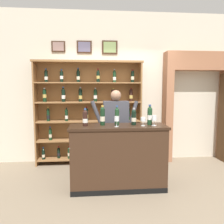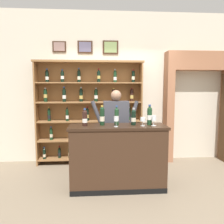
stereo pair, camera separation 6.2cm
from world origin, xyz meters
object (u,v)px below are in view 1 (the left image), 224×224
(tasting_counter, at_px, (118,157))
(wine_glass_center, at_px, (143,120))
(wine_glass_right, at_px, (117,120))
(tasting_bottle_vin_santo, at_px, (102,116))
(wine_glass_spare, at_px, (154,119))
(tasting_bottle_rosso, at_px, (150,115))
(wine_shelf, at_px, (89,110))
(tasting_bottle_chianti, at_px, (117,116))
(shopkeeper, at_px, (116,123))
(tasting_bottle_super_tuscan, at_px, (85,118))
(tasting_bottle_brunello, at_px, (134,117))

(tasting_counter, relative_size, wine_glass_center, 11.21)
(wine_glass_right, relative_size, wine_glass_center, 1.14)
(tasting_bottle_vin_santo, xyz_separation_m, wine_glass_center, (0.63, -0.11, -0.05))
(wine_glass_spare, distance_m, wine_glass_right, 0.60)
(tasting_bottle_rosso, relative_size, wine_glass_right, 2.10)
(wine_shelf, height_order, tasting_bottle_chianti, wine_shelf)
(tasting_counter, relative_size, tasting_bottle_vin_santo, 4.82)
(tasting_counter, distance_m, shopkeeper, 0.74)
(tasting_bottle_rosso, relative_size, wine_glass_center, 2.39)
(tasting_counter, bearing_deg, wine_shelf, 110.89)
(tasting_bottle_chianti, xyz_separation_m, wine_glass_center, (0.40, -0.10, -0.05))
(tasting_bottle_rosso, height_order, wine_glass_spare, tasting_bottle_rosso)
(tasting_bottle_vin_santo, bearing_deg, wine_glass_right, -35.91)
(wine_shelf, bearing_deg, wine_glass_center, -56.78)
(tasting_bottle_vin_santo, relative_size, tasting_bottle_rosso, 0.97)
(wine_shelf, height_order, wine_glass_right, wine_shelf)
(wine_glass_spare, bearing_deg, tasting_bottle_vin_santo, 172.37)
(tasting_bottle_super_tuscan, xyz_separation_m, wine_glass_spare, (1.08, -0.07, -0.01))
(tasting_bottle_super_tuscan, bearing_deg, tasting_bottle_rosso, 1.76)
(tasting_counter, relative_size, tasting_bottle_brunello, 5.56)
(tasting_bottle_vin_santo, relative_size, wine_glass_spare, 1.97)
(tasting_bottle_rosso, bearing_deg, tasting_bottle_vin_santo, 179.24)
(shopkeeper, distance_m, tasting_bottle_brunello, 0.62)
(tasting_bottle_rosso, bearing_deg, tasting_counter, -175.78)
(wine_shelf, distance_m, tasting_bottle_super_tuscan, 1.26)
(tasting_bottle_brunello, bearing_deg, tasting_bottle_rosso, 1.13)
(tasting_bottle_chianti, height_order, wine_glass_spare, tasting_bottle_chianti)
(wine_glass_right, bearing_deg, tasting_counter, 71.28)
(shopkeeper, distance_m, wine_glass_right, 0.70)
(shopkeeper, distance_m, tasting_bottle_chianti, 0.57)
(tasting_bottle_super_tuscan, bearing_deg, tasting_bottle_vin_santo, 8.79)
(shopkeeper, xyz_separation_m, tasting_bottle_super_tuscan, (-0.54, -0.57, 0.17))
(wine_shelf, distance_m, tasting_counter, 1.50)
(wine_shelf, distance_m, wine_glass_center, 1.59)
(shopkeeper, distance_m, tasting_bottle_super_tuscan, 0.81)
(wine_shelf, xyz_separation_m, wine_glass_right, (0.45, -1.37, -0.02))
(wine_shelf, distance_m, tasting_bottle_brunello, 1.44)
(tasting_bottle_super_tuscan, height_order, tasting_bottle_vin_santo, tasting_bottle_vin_santo)
(wine_shelf, xyz_separation_m, tasting_counter, (0.48, -1.27, -0.64))
(wine_shelf, distance_m, tasting_bottle_vin_santo, 1.24)
(tasting_bottle_brunello, relative_size, wine_glass_right, 1.77)
(tasting_bottle_super_tuscan, relative_size, tasting_bottle_rosso, 0.85)
(tasting_bottle_super_tuscan, distance_m, tasting_bottle_brunello, 0.78)
(shopkeeper, relative_size, wine_glass_right, 10.13)
(shopkeeper, relative_size, tasting_bottle_vin_santo, 4.95)
(tasting_bottle_brunello, bearing_deg, wine_shelf, 120.98)
(tasting_bottle_rosso, height_order, wine_glass_right, tasting_bottle_rosso)
(wine_glass_spare, xyz_separation_m, wine_glass_right, (-0.60, -0.04, -0.00))
(wine_shelf, bearing_deg, tasting_bottle_brunello, -59.02)
(tasting_bottle_brunello, bearing_deg, wine_glass_center, -36.27)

